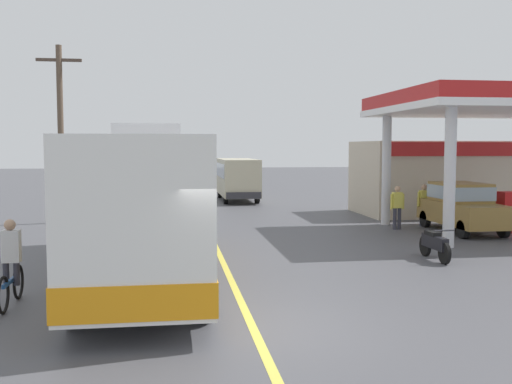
% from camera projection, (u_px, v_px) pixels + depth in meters
% --- Properties ---
extents(ground, '(120.00, 120.00, 0.00)m').
position_uv_depth(ground, '(199.00, 209.00, 29.72)').
color(ground, '#4C4C51').
extents(lane_divider_stripe, '(0.16, 50.00, 0.01)m').
position_uv_depth(lane_divider_stripe, '(204.00, 221.00, 24.79)').
color(lane_divider_stripe, '#D8CC4C').
rests_on(lane_divider_stripe, ground).
extents(coach_bus_main, '(2.60, 11.04, 3.69)m').
position_uv_depth(coach_bus_main, '(148.00, 206.00, 14.12)').
color(coach_bus_main, white).
rests_on(coach_bus_main, ground).
extents(gas_station_roadside, '(9.10, 11.95, 5.10)m').
position_uv_depth(gas_station_roadside, '(455.00, 159.00, 25.44)').
color(gas_station_roadside, '#B21E1E').
rests_on(gas_station_roadside, ground).
extents(car_at_pump, '(1.70, 4.20, 1.82)m').
position_uv_depth(car_at_pump, '(461.00, 204.00, 21.58)').
color(car_at_pump, olive).
rests_on(car_at_pump, ground).
extents(minibus_opposing_lane, '(2.04, 6.13, 2.44)m').
position_uv_depth(minibus_opposing_lane, '(237.00, 176.00, 34.26)').
color(minibus_opposing_lane, '#BFB799').
rests_on(minibus_opposing_lane, ground).
extents(cyclist_on_shoulder, '(0.34, 1.82, 1.72)m').
position_uv_depth(cyclist_on_shoulder, '(11.00, 266.00, 11.48)').
color(cyclist_on_shoulder, black).
rests_on(cyclist_on_shoulder, ground).
extents(motorcycle_parked_forecourt, '(0.55, 1.80, 0.92)m').
position_uv_depth(motorcycle_parked_forecourt, '(434.00, 244.00, 16.21)').
color(motorcycle_parked_forecourt, black).
rests_on(motorcycle_parked_forecourt, ground).
extents(pedestrian_near_pump, '(0.55, 0.22, 1.66)m').
position_uv_depth(pedestrian_near_pump, '(424.00, 203.00, 23.23)').
color(pedestrian_near_pump, '#33333F').
rests_on(pedestrian_near_pump, ground).
extents(pedestrian_by_shop, '(0.55, 0.22, 1.66)m').
position_uv_depth(pedestrian_by_shop, '(397.00, 205.00, 22.19)').
color(pedestrian_by_shop, '#33333F').
rests_on(pedestrian_by_shop, ground).
extents(car_trailing_behind_bus, '(1.70, 4.20, 1.82)m').
position_uv_depth(car_trailing_behind_bus, '(155.00, 190.00, 28.65)').
color(car_trailing_behind_bus, '#B2B2B7').
rests_on(car_trailing_behind_bus, ground).
extents(utility_pole_roadside, '(1.80, 0.24, 7.27)m').
position_uv_depth(utility_pole_roadside, '(61.00, 131.00, 23.92)').
color(utility_pole_roadside, brown).
rests_on(utility_pole_roadside, ground).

